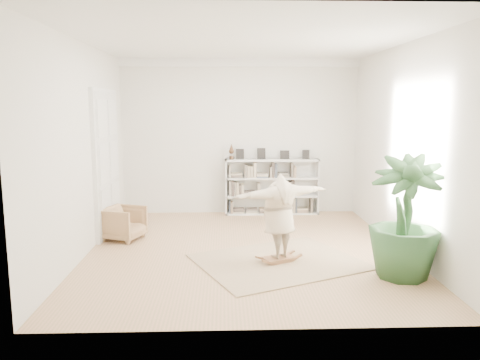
# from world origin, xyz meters

# --- Properties ---
(floor) EXTENTS (6.00, 6.00, 0.00)m
(floor) POSITION_xyz_m (0.00, 0.00, 0.00)
(floor) COLOR #A58555
(floor) RESTS_ON ground
(room_shell) EXTENTS (6.00, 6.00, 6.00)m
(room_shell) POSITION_xyz_m (0.00, 2.94, 3.51)
(room_shell) COLOR silver
(room_shell) RESTS_ON floor
(doors) EXTENTS (0.09, 1.78, 2.92)m
(doors) POSITION_xyz_m (-2.70, 1.30, 1.40)
(doors) COLOR white
(doors) RESTS_ON floor
(bookshelf) EXTENTS (2.20, 0.35, 1.64)m
(bookshelf) POSITION_xyz_m (0.74, 2.82, 0.64)
(bookshelf) COLOR silver
(bookshelf) RESTS_ON floor
(armchair) EXTENTS (0.89, 0.88, 0.63)m
(armchair) POSITION_xyz_m (-2.30, 0.76, 0.32)
(armchair) COLOR tan
(armchair) RESTS_ON floor
(rug) EXTENTS (3.10, 2.85, 0.02)m
(rug) POSITION_xyz_m (0.51, -0.68, 0.01)
(rug) COLOR tan
(rug) RESTS_ON floor
(rocker_board) EXTENTS (0.59, 0.49, 0.11)m
(rocker_board) POSITION_xyz_m (0.51, -0.68, 0.07)
(rocker_board) COLOR brown
(rocker_board) RESTS_ON rug
(person) EXTENTS (1.74, 1.12, 1.38)m
(person) POSITION_xyz_m (0.51, -0.68, 0.82)
(person) COLOR beige
(person) RESTS_ON rocker_board
(houseplant) EXTENTS (1.34, 1.34, 1.83)m
(houseplant) POSITION_xyz_m (2.27, -1.40, 0.92)
(houseplant) COLOR #2A5229
(houseplant) RESTS_ON floor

